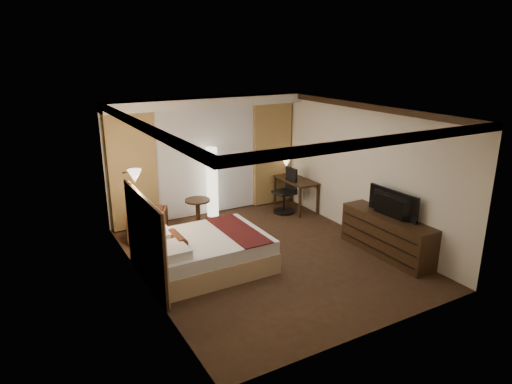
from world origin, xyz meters
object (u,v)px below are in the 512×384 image
bed (206,252)px  floor_lamp (212,183)px  dresser (387,235)px  desk (296,194)px  office_chair (284,191)px  television (389,199)px  armchair (148,224)px  side_table (198,213)px

bed → floor_lamp: bearing=63.1°
dresser → desk: bearing=91.0°
office_chair → television: 2.95m
bed → armchair: size_ratio=2.87×
floor_lamp → office_chair: (1.59, -0.53, -0.29)m
dresser → television: television is taller
office_chair → desk: bearing=5.3°
armchair → television: television is taller
dresser → television: (-0.03, 0.00, 0.71)m
armchair → side_table: size_ratio=1.20×
side_table → office_chair: (2.08, -0.22, 0.23)m
bed → dresser: 3.35m
office_chair → dresser: (0.41, -2.87, -0.15)m
bed → office_chair: 3.26m
desk → dresser: size_ratio=0.60×
desk → dresser: (0.05, -2.92, 0.01)m
office_chair → television: (0.38, -2.87, 0.56)m
desk → office_chair: office_chair is taller
armchair → bed: bearing=-46.1°
bed → television: 3.42m
armchair → dresser: 4.64m
bed → desk: bearing=30.0°
armchair → dresser: bearing=-10.6°
side_table → television: bearing=-51.5°
office_chair → side_table: bearing=171.4°
floor_lamp → dresser: bearing=-59.6°
floor_lamp → desk: bearing=-13.9°
bed → armchair: 1.78m
armchair → desk: desk is taller
television → desk: bearing=-1.6°
bed → television: television is taller
bed → side_table: 2.08m
television → bed: bearing=68.2°
side_table → bed: bearing=-108.6°
desk → dresser: bearing=-89.0°
armchair → television: (3.64, -2.83, 0.73)m
armchair → desk: 3.63m
armchair → dresser: size_ratio=0.37×
office_chair → dresser: size_ratio=0.54×
armchair → side_table: (1.18, 0.27, -0.06)m
armchair → office_chair: 3.27m
bed → floor_lamp: size_ratio=1.26×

